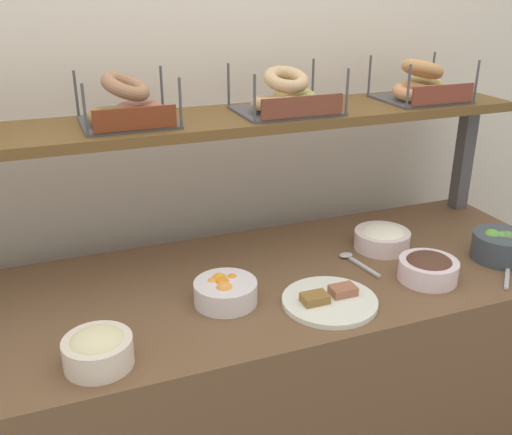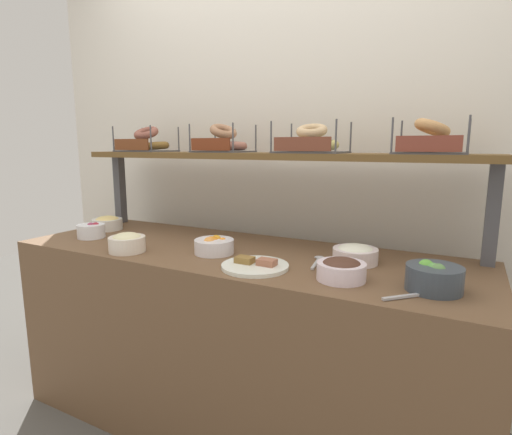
{
  "view_description": "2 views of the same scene",
  "coord_description": "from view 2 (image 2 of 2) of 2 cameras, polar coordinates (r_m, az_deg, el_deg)",
  "views": [
    {
      "loc": [
        -0.49,
        -1.39,
        1.68
      ],
      "look_at": [
        0.06,
        0.03,
        1.04
      ],
      "focal_mm": 40.98,
      "sensor_mm": 36.0,
      "label": 1
    },
    {
      "loc": [
        0.89,
        -1.5,
        1.31
      ],
      "look_at": [
        0.07,
        0.06,
        1.0
      ],
      "focal_mm": 28.3,
      "sensor_mm": 36.0,
      "label": 2
    }
  ],
  "objects": [
    {
      "name": "ground_plane",
      "position": [
        2.19,
        -2.53,
        -26.83
      ],
      "size": [
        8.0,
        8.0,
        0.0
      ],
      "primitive_type": "plane",
      "color": "#595651"
    },
    {
      "name": "back_wall",
      "position": [
        2.24,
        4.41,
        7.17
      ],
      "size": [
        3.29,
        0.06,
        2.4
      ],
      "primitive_type": "cube",
      "color": "silver",
      "rests_on": "ground_plane"
    },
    {
      "name": "deli_counter",
      "position": [
        1.96,
        -2.63,
        -16.84
      ],
      "size": [
        2.09,
        0.7,
        0.85
      ],
      "primitive_type": "cube",
      "color": "brown",
      "rests_on": "ground_plane"
    },
    {
      "name": "shelf_riser_left",
      "position": [
        2.59,
        -18.67,
        3.74
      ],
      "size": [
        0.05,
        0.05,
        0.4
      ],
      "primitive_type": "cube",
      "color": "#4C4C51",
      "rests_on": "deli_counter"
    },
    {
      "name": "shelf_riser_right",
      "position": [
        1.79,
        30.43,
        0.29
      ],
      "size": [
        0.05,
        0.05,
        0.4
      ],
      "primitive_type": "cube",
      "color": "#4C4C51",
      "rests_on": "deli_counter"
    },
    {
      "name": "upper_shelf",
      "position": [
        1.99,
        1.17,
        8.71
      ],
      "size": [
        2.05,
        0.32,
        0.03
      ],
      "primitive_type": "cube",
      "color": "brown",
      "rests_on": "shelf_riser_left"
    },
    {
      "name": "bowl_beet_salad",
      "position": [
        2.22,
        -22.24,
        -1.72
      ],
      "size": [
        0.14,
        0.14,
        0.08
      ],
      "color": "white",
      "rests_on": "deli_counter"
    },
    {
      "name": "bowl_chocolate_spread",
      "position": [
        1.45,
        11.97,
        -7.15
      ],
      "size": [
        0.17,
        0.17,
        0.08
      ],
      "color": "white",
      "rests_on": "deli_counter"
    },
    {
      "name": "bowl_fruit_salad",
      "position": [
        1.77,
        -5.94,
        -3.96
      ],
      "size": [
        0.17,
        0.17,
        0.08
      ],
      "color": "white",
      "rests_on": "deli_counter"
    },
    {
      "name": "bowl_cream_cheese",
      "position": [
        1.66,
        13.85,
        -5.0
      ],
      "size": [
        0.18,
        0.18,
        0.08
      ],
      "color": "white",
      "rests_on": "deli_counter"
    },
    {
      "name": "bowl_egg_salad",
      "position": [
        2.4,
        -20.26,
        -0.72
      ],
      "size": [
        0.16,
        0.16,
        0.08
      ],
      "color": "white",
      "rests_on": "deli_counter"
    },
    {
      "name": "bowl_potato_salad",
      "position": [
        1.87,
        -17.76,
        -3.36
      ],
      "size": [
        0.16,
        0.16,
        0.09
      ],
      "color": "#EFE1CF",
      "rests_on": "deli_counter"
    },
    {
      "name": "bowl_veggie_mix",
      "position": [
        1.43,
        23.84,
        -7.72
      ],
      "size": [
        0.18,
        0.18,
        0.1
      ],
      "color": "#3B444F",
      "rests_on": "deli_counter"
    },
    {
      "name": "serving_plate_white",
      "position": [
        1.56,
        -0.13,
        -6.79
      ],
      "size": [
        0.26,
        0.26,
        0.04
      ],
      "color": "white",
      "rests_on": "deli_counter"
    },
    {
      "name": "serving_spoon_near_plate",
      "position": [
        1.37,
        21.67,
        -10.09
      ],
      "size": [
        0.14,
        0.13,
        0.01
      ],
      "color": "#B7B7BC",
      "rests_on": "deli_counter"
    },
    {
      "name": "serving_spoon_by_edge",
      "position": [
        1.65,
        8.74,
        -5.99
      ],
      "size": [
        0.05,
        0.18,
        0.01
      ],
      "color": "#B7B7BC",
      "rests_on": "deli_counter"
    },
    {
      "name": "bagel_basket_cinnamon_raisin",
      "position": [
        2.41,
        -15.28,
        10.12
      ],
      "size": [
        0.29,
        0.25,
        0.15
      ],
      "color": "#4C4C51",
      "rests_on": "upper_shelf"
    },
    {
      "name": "bagel_basket_everything",
      "position": [
        2.1,
        -4.7,
        10.45
      ],
      "size": [
        0.27,
        0.26,
        0.15
      ],
      "color": "#4C4C51",
      "rests_on": "upper_shelf"
    },
    {
      "name": "bagel_basket_plain",
      "position": [
        1.87,
        7.75,
        10.43
      ],
      "size": [
        0.3,
        0.24,
        0.14
      ],
      "color": "#4C4C51",
      "rests_on": "upper_shelf"
    },
    {
      "name": "bagel_basket_sesame",
      "position": [
        1.76,
        23.45,
        9.81
      ],
      "size": [
        0.28,
        0.26,
        0.15
      ],
      "color": "#4C4C51",
      "rests_on": "upper_shelf"
    }
  ]
}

